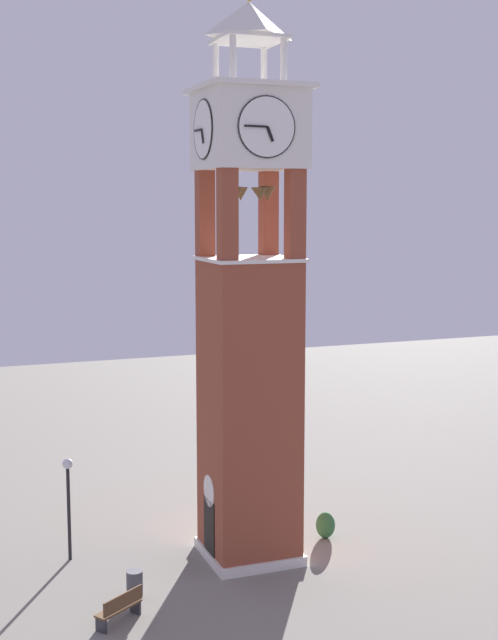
# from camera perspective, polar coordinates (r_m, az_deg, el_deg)

# --- Properties ---
(ground) EXTENTS (80.00, 80.00, 0.00)m
(ground) POSITION_cam_1_polar(r_m,az_deg,el_deg) (31.59, -0.00, -15.28)
(ground) COLOR gray
(clock_tower) EXTENTS (3.50, 3.50, 19.05)m
(clock_tower) POSITION_cam_1_polar(r_m,az_deg,el_deg) (29.40, -0.00, -0.68)
(clock_tower) COLOR brown
(clock_tower) RESTS_ON ground
(park_bench) EXTENTS (1.26, 1.57, 0.95)m
(park_bench) POSITION_cam_1_polar(r_m,az_deg,el_deg) (27.17, -8.49, -18.23)
(park_bench) COLOR brown
(park_bench) RESTS_ON ground
(lamp_post) EXTENTS (0.36, 0.36, 3.63)m
(lamp_post) POSITION_cam_1_polar(r_m,az_deg,el_deg) (31.03, -11.82, -10.86)
(lamp_post) COLOR black
(lamp_post) RESTS_ON ground
(trash_bin) EXTENTS (0.52, 0.52, 0.80)m
(trash_bin) POSITION_cam_1_polar(r_m,az_deg,el_deg) (28.84, -7.54, -16.80)
(trash_bin) COLOR #4C4C51
(trash_bin) RESTS_ON ground
(shrub_near_entry) EXTENTS (0.71, 0.71, 0.98)m
(shrub_near_entry) POSITION_cam_1_polar(r_m,az_deg,el_deg) (33.09, 5.06, -13.30)
(shrub_near_entry) COLOR #336638
(shrub_near_entry) RESTS_ON ground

